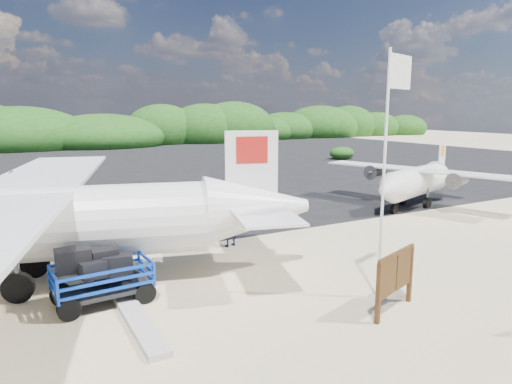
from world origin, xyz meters
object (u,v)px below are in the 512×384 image
Objects in this scene: signboard at (393,312)px; aircraft_large at (216,166)px; crew_a at (230,224)px; crew_b at (175,222)px; flagpole at (378,298)px; baggage_cart at (104,304)px.

aircraft_large reaches higher than signboard.
crew_b is at bearing -63.43° from crew_a.
baggage_cart is at bearing 154.48° from flagpole.
crew_b is (3.45, 4.50, 0.74)m from baggage_cart.
signboard is 1.14× the size of crew_a.
baggage_cart is 0.40× the size of flagpole.
crew_a is at bearing 80.93° from signboard.
flagpole is (6.41, -3.06, 0.00)m from baggage_cart.
baggage_cart is 7.27m from signboard.
crew_a is at bearing 82.95° from aircraft_large.
signboard is 29.60m from aircraft_large.
signboard is at bearing -36.09° from baggage_cart.
flagpole is at bearing 86.01° from crew_a.
aircraft_large is (10.54, 20.16, -0.74)m from crew_b.
crew_a is at bearing 26.92° from baggage_cart.
aircraft_large is at bearing 56.65° from baggage_cart.
crew_b is 0.08× the size of aircraft_large.
baggage_cart is at bearing 13.16° from crew_a.
crew_a is 2.17m from crew_b.
crew_b is 22.76m from aircraft_large.
flagpole is 3.32× the size of signboard.
crew_a reaches higher than baggage_cart.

